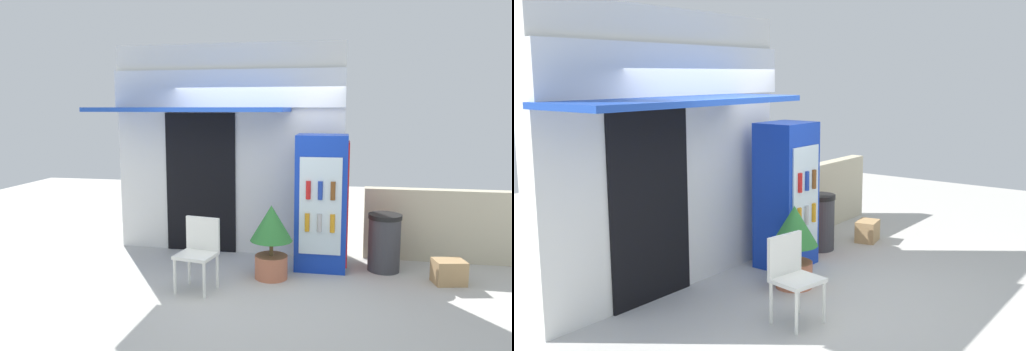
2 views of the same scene
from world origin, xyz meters
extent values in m
plane|color=beige|center=(0.00, 0.00, 0.00)|extent=(16.00, 16.00, 0.00)
cube|color=silver|center=(-0.49, 1.45, 1.57)|extent=(3.48, 0.27, 3.14)
cube|color=white|center=(-0.49, 1.27, 2.48)|extent=(3.48, 0.08, 0.55)
cube|color=#1E47B2|center=(-0.90, 0.82, 2.18)|extent=(2.76, 0.99, 0.06)
cube|color=black|center=(-0.90, 1.30, 1.06)|extent=(1.09, 0.03, 2.13)
cube|color=#1438B2|center=(0.96, 0.84, 0.92)|extent=(0.69, 0.56, 1.85)
cube|color=silver|center=(0.96, 0.54, 0.92)|extent=(0.55, 0.02, 1.29)
cube|color=red|center=(1.31, 0.84, 0.92)|extent=(0.02, 0.51, 1.66)
cylinder|color=orange|center=(0.79, 0.53, 0.71)|extent=(0.06, 0.06, 0.24)
cylinder|color=#B2B2B7|center=(0.95, 0.53, 0.71)|extent=(0.06, 0.06, 0.24)
cylinder|color=orange|center=(1.12, 0.53, 0.71)|extent=(0.06, 0.06, 0.24)
cylinder|color=red|center=(0.80, 0.53, 1.14)|extent=(0.06, 0.06, 0.24)
cylinder|color=#1938A5|center=(0.95, 0.53, 1.14)|extent=(0.06, 0.06, 0.24)
cylinder|color=brown|center=(1.12, 0.53, 1.14)|extent=(0.06, 0.06, 0.24)
cylinder|color=white|center=(-0.70, -0.44, 0.21)|extent=(0.04, 0.04, 0.42)
cylinder|color=white|center=(-0.31, -0.51, 0.21)|extent=(0.04, 0.04, 0.42)
cylinder|color=white|center=(-0.63, -0.10, 0.21)|extent=(0.04, 0.04, 0.42)
cylinder|color=white|center=(-0.25, -0.17, 0.21)|extent=(0.04, 0.04, 0.42)
cube|color=white|center=(-0.47, -0.30, 0.44)|extent=(0.51, 0.48, 0.04)
cube|color=white|center=(-0.44, -0.12, 0.67)|extent=(0.44, 0.12, 0.41)
cylinder|color=#BC6B4C|center=(0.35, 0.30, 0.15)|extent=(0.43, 0.43, 0.30)
cylinder|color=brown|center=(0.35, 0.30, 0.40)|extent=(0.05, 0.05, 0.20)
cone|color=#2D7533|center=(0.35, 0.30, 0.73)|extent=(0.55, 0.55, 0.46)
cylinder|color=#38383D|center=(1.81, 0.87, 0.36)|extent=(0.43, 0.43, 0.72)
cylinder|color=black|center=(1.81, 0.87, 0.75)|extent=(0.45, 0.45, 0.06)
cube|color=beige|center=(2.79, 1.47, 0.52)|extent=(2.47, 0.21, 1.04)
cube|color=tan|center=(2.58, 0.51, 0.15)|extent=(0.43, 0.35, 0.31)
camera|label=1|loc=(1.26, -5.58, 2.19)|focal=33.27mm
camera|label=2|loc=(-5.13, -3.42, 2.45)|focal=41.85mm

